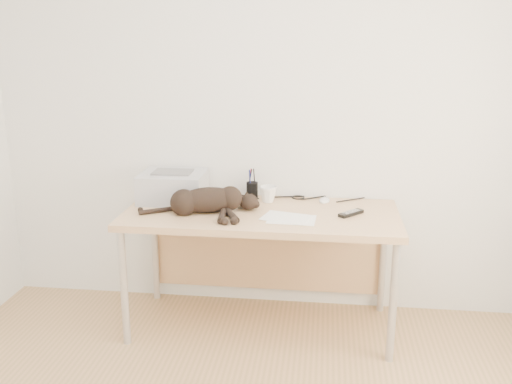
# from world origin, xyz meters

# --- Properties ---
(wall_back) EXTENTS (3.50, 0.00, 3.50)m
(wall_back) POSITION_xyz_m (0.00, 1.75, 1.30)
(wall_back) COLOR white
(wall_back) RESTS_ON floor
(desk) EXTENTS (1.60, 0.70, 0.74)m
(desk) POSITION_xyz_m (0.00, 1.48, 0.61)
(desk) COLOR #DAB67F
(desk) RESTS_ON floor
(printer) EXTENTS (0.40, 0.34, 0.19)m
(printer) POSITION_xyz_m (-0.57, 1.56, 0.83)
(printer) COLOR #AFAFB4
(printer) RESTS_ON desk
(papers) EXTENTS (0.32, 0.25, 0.01)m
(papers) POSITION_xyz_m (0.17, 1.27, 0.74)
(papers) COLOR white
(papers) RESTS_ON desk
(cat) EXTENTS (0.70, 0.35, 0.16)m
(cat) POSITION_xyz_m (-0.32, 1.33, 0.81)
(cat) COLOR black
(cat) RESTS_ON desk
(mug) EXTENTS (0.14, 0.14, 0.10)m
(mug) POSITION_xyz_m (0.02, 1.60, 0.79)
(mug) COLOR white
(mug) RESTS_ON desk
(pen_cup) EXTENTS (0.07, 0.07, 0.19)m
(pen_cup) POSITION_xyz_m (-0.09, 1.68, 0.79)
(pen_cup) COLOR black
(pen_cup) RESTS_ON desk
(remote_grey) EXTENTS (0.06, 0.20, 0.02)m
(remote_grey) POSITION_xyz_m (-0.12, 1.53, 0.75)
(remote_grey) COLOR slate
(remote_grey) RESTS_ON desk
(remote_black) EXTENTS (0.15, 0.16, 0.02)m
(remote_black) POSITION_xyz_m (0.52, 1.39, 0.75)
(remote_black) COLOR black
(remote_black) RESTS_ON desk
(mouse) EXTENTS (0.08, 0.12, 0.04)m
(mouse) POSITION_xyz_m (0.37, 1.65, 0.76)
(mouse) COLOR silver
(mouse) RESTS_ON desk
(cable_tangle) EXTENTS (1.36, 0.08, 0.01)m
(cable_tangle) POSITION_xyz_m (0.00, 1.70, 0.75)
(cable_tangle) COLOR black
(cable_tangle) RESTS_ON desk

